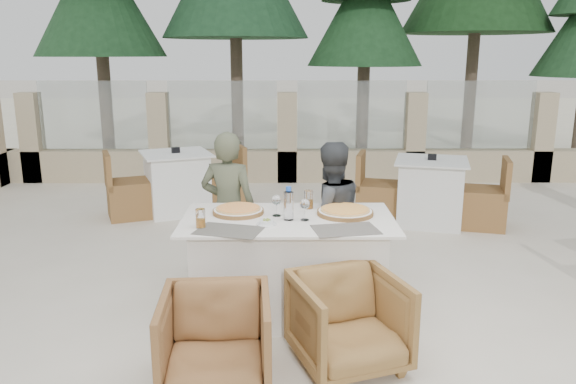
{
  "coord_description": "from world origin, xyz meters",
  "views": [
    {
      "loc": [
        -0.02,
        -3.95,
        1.97
      ],
      "look_at": [
        -0.01,
        0.4,
        0.9
      ],
      "focal_mm": 35.0,
      "sensor_mm": 36.0,
      "label": 1
    }
  ],
  "objects_px": {
    "pizza_right": "(345,211)",
    "armchair_far_right": "(328,253)",
    "armchair_near_right": "(349,322)",
    "dining_table": "(288,266)",
    "pizza_left": "(238,210)",
    "diner_right": "(329,218)",
    "armchair_near_left": "(216,342)",
    "wine_glass_centre": "(276,204)",
    "armchair_far_left": "(244,250)",
    "beer_glass_left": "(201,218)",
    "wine_glass_near": "(305,208)",
    "beer_glass_right": "(309,200)",
    "olive_dish": "(267,222)",
    "bg_table_b": "(430,192)",
    "water_bottle": "(289,203)",
    "diner_left": "(229,209)",
    "bg_table_a": "(177,183)"
  },
  "relations": [
    {
      "from": "armchair_near_left",
      "to": "diner_left",
      "type": "height_order",
      "value": "diner_left"
    },
    {
      "from": "armchair_far_right",
      "to": "armchair_near_right",
      "type": "height_order",
      "value": "armchair_near_right"
    },
    {
      "from": "water_bottle",
      "to": "bg_table_b",
      "type": "relative_size",
      "value": 0.16
    },
    {
      "from": "armchair_near_right",
      "to": "diner_right",
      "type": "distance_m",
      "value": 1.26
    },
    {
      "from": "pizza_right",
      "to": "armchair_far_right",
      "type": "height_order",
      "value": "pizza_right"
    },
    {
      "from": "beer_glass_left",
      "to": "armchair_near_right",
      "type": "distance_m",
      "value": 1.26
    },
    {
      "from": "armchair_far_right",
      "to": "armchair_near_right",
      "type": "bearing_deg",
      "value": 79.67
    },
    {
      "from": "pizza_left",
      "to": "diner_right",
      "type": "distance_m",
      "value": 0.81
    },
    {
      "from": "armchair_near_right",
      "to": "dining_table",
      "type": "bearing_deg",
      "value": 97.59
    },
    {
      "from": "diner_left",
      "to": "armchair_far_left",
      "type": "bearing_deg",
      "value": -130.66
    },
    {
      "from": "wine_glass_near",
      "to": "diner_left",
      "type": "relative_size",
      "value": 0.14
    },
    {
      "from": "armchair_near_left",
      "to": "wine_glass_centre",
      "type": "bearing_deg",
      "value": 68.31
    },
    {
      "from": "pizza_left",
      "to": "water_bottle",
      "type": "bearing_deg",
      "value": -24.48
    },
    {
      "from": "pizza_right",
      "to": "beer_glass_left",
      "type": "height_order",
      "value": "beer_glass_left"
    },
    {
      "from": "bg_table_a",
      "to": "beer_glass_left",
      "type": "bearing_deg",
      "value": -97.53
    },
    {
      "from": "pizza_right",
      "to": "bg_table_b",
      "type": "relative_size",
      "value": 0.26
    },
    {
      "from": "pizza_left",
      "to": "beer_glass_left",
      "type": "bearing_deg",
      "value": -122.91
    },
    {
      "from": "wine_glass_centre",
      "to": "beer_glass_left",
      "type": "bearing_deg",
      "value": -151.45
    },
    {
      "from": "armchair_near_right",
      "to": "diner_left",
      "type": "xyz_separation_m",
      "value": [
        -0.9,
        1.37,
        0.37
      ]
    },
    {
      "from": "pizza_right",
      "to": "bg_table_b",
      "type": "bearing_deg",
      "value": 61.3
    },
    {
      "from": "bg_table_a",
      "to": "diner_right",
      "type": "bearing_deg",
      "value": -75.95
    },
    {
      "from": "pizza_right",
      "to": "diner_right",
      "type": "height_order",
      "value": "diner_right"
    },
    {
      "from": "pizza_left",
      "to": "beer_glass_right",
      "type": "bearing_deg",
      "value": 14.35
    },
    {
      "from": "pizza_right",
      "to": "armchair_far_right",
      "type": "bearing_deg",
      "value": 101.15
    },
    {
      "from": "beer_glass_left",
      "to": "bg_table_a",
      "type": "distance_m",
      "value": 3.24
    },
    {
      "from": "dining_table",
      "to": "beer_glass_right",
      "type": "xyz_separation_m",
      "value": [
        0.16,
        0.28,
        0.46
      ]
    },
    {
      "from": "pizza_right",
      "to": "olive_dish",
      "type": "height_order",
      "value": "pizza_right"
    },
    {
      "from": "pizza_right",
      "to": "armchair_near_left",
      "type": "distance_m",
      "value": 1.5
    },
    {
      "from": "armchair_far_right",
      "to": "armchair_near_left",
      "type": "distance_m",
      "value": 1.75
    },
    {
      "from": "armchair_far_left",
      "to": "armchair_near_left",
      "type": "bearing_deg",
      "value": 67.27
    },
    {
      "from": "wine_glass_centre",
      "to": "olive_dish",
      "type": "relative_size",
      "value": 1.67
    },
    {
      "from": "pizza_left",
      "to": "beer_glass_left",
      "type": "distance_m",
      "value": 0.44
    },
    {
      "from": "water_bottle",
      "to": "wine_glass_near",
      "type": "relative_size",
      "value": 1.38
    },
    {
      "from": "beer_glass_right",
      "to": "bg_table_b",
      "type": "height_order",
      "value": "beer_glass_right"
    },
    {
      "from": "water_bottle",
      "to": "armchair_near_left",
      "type": "bearing_deg",
      "value": -114.32
    },
    {
      "from": "armchair_far_left",
      "to": "armchair_near_right",
      "type": "height_order",
      "value": "armchair_near_right"
    },
    {
      "from": "beer_glass_right",
      "to": "diner_right",
      "type": "xyz_separation_m",
      "value": [
        0.18,
        0.17,
        -0.2
      ]
    },
    {
      "from": "diner_right",
      "to": "bg_table_a",
      "type": "relative_size",
      "value": 0.78
    },
    {
      "from": "pizza_left",
      "to": "armchair_near_right",
      "type": "bearing_deg",
      "value": -49.48
    },
    {
      "from": "armchair_far_left",
      "to": "armchair_near_left",
      "type": "height_order",
      "value": "armchair_near_left"
    },
    {
      "from": "pizza_right",
      "to": "armchair_far_left",
      "type": "distance_m",
      "value": 1.15
    },
    {
      "from": "wine_glass_near",
      "to": "diner_right",
      "type": "relative_size",
      "value": 0.14
    },
    {
      "from": "diner_left",
      "to": "armchair_near_right",
      "type": "bearing_deg",
      "value": 136.02
    },
    {
      "from": "dining_table",
      "to": "beer_glass_left",
      "type": "relative_size",
      "value": 11.67
    },
    {
      "from": "armchair_far_right",
      "to": "diner_right",
      "type": "height_order",
      "value": "diner_right"
    },
    {
      "from": "beer_glass_left",
      "to": "armchair_far_right",
      "type": "distance_m",
      "value": 1.36
    },
    {
      "from": "wine_glass_near",
      "to": "armchair_near_left",
      "type": "relative_size",
      "value": 0.28
    },
    {
      "from": "armchair_far_left",
      "to": "armchair_near_left",
      "type": "relative_size",
      "value": 0.89
    },
    {
      "from": "beer_glass_left",
      "to": "armchair_far_left",
      "type": "height_order",
      "value": "beer_glass_left"
    },
    {
      "from": "armchair_near_left",
      "to": "armchair_far_left",
      "type": "bearing_deg",
      "value": 84.63
    }
  ]
}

